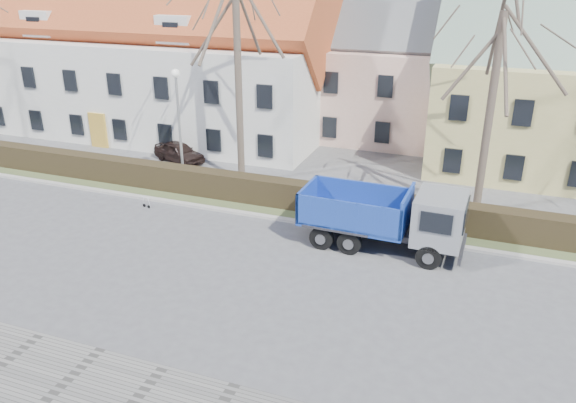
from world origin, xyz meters
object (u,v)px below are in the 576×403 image
at_px(dump_truck, 376,216).
at_px(streetlight, 180,128).
at_px(cart_frame, 143,201).
at_px(parked_car_a, 179,152).

relative_size(dump_truck, streetlight, 1.12).
xyz_separation_m(streetlight, cart_frame, (-0.33, -3.26, -2.74)).
bearing_deg(parked_car_a, dump_truck, -97.13).
relative_size(dump_truck, cart_frame, 10.01).
bearing_deg(streetlight, dump_truck, -17.39).
bearing_deg(parked_car_a, cart_frame, -144.58).
xyz_separation_m(cart_frame, parked_car_a, (-1.81, 6.47, 0.27)).
height_order(cart_frame, parked_car_a, parked_car_a).
height_order(streetlight, parked_car_a, streetlight).
relative_size(streetlight, parked_car_a, 1.79).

